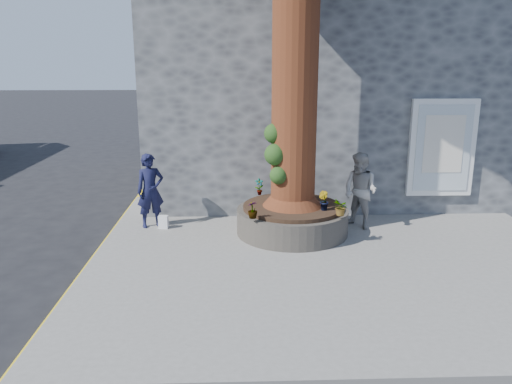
{
  "coord_description": "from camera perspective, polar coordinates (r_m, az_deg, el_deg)",
  "views": [
    {
      "loc": [
        -0.32,
        -7.86,
        3.58
      ],
      "look_at": [
        0.01,
        1.07,
        1.25
      ],
      "focal_mm": 35.0,
      "sensor_mm": 36.0,
      "label": 1
    }
  ],
  "objects": [
    {
      "name": "plant_c",
      "position": [
        9.41,
        -0.39,
        -2.03
      ],
      "size": [
        0.26,
        0.26,
        0.33
      ],
      "primitive_type": "imported",
      "rotation": [
        0.0,
        0.0,
        3.72
      ],
      "color": "gray",
      "rests_on": "planter"
    },
    {
      "name": "planter",
      "position": [
        10.42,
        4.16,
        -3.13
      ],
      "size": [
        2.3,
        2.3,
        0.6
      ],
      "color": "black",
      "rests_on": "pavement"
    },
    {
      "name": "plant_a",
      "position": [
        11.05,
        0.37,
        0.61
      ],
      "size": [
        0.22,
        0.17,
        0.37
      ],
      "primitive_type": "imported",
      "rotation": [
        0.0,
        0.0,
        0.22
      ],
      "color": "gray",
      "rests_on": "planter"
    },
    {
      "name": "shopping_bag",
      "position": [
        10.89,
        -10.54,
        -3.38
      ],
      "size": [
        0.21,
        0.14,
        0.28
      ],
      "primitive_type": "cube",
      "rotation": [
        0.0,
        0.0,
        -0.12
      ],
      "color": "white",
      "rests_on": "pavement"
    },
    {
      "name": "pavement",
      "position": [
        9.7,
        8.9,
        -6.84
      ],
      "size": [
        9.0,
        8.0,
        0.12
      ],
      "primitive_type": "cube",
      "color": "slate",
      "rests_on": "ground"
    },
    {
      "name": "plant_d",
      "position": [
        9.69,
        9.7,
        -1.74
      ],
      "size": [
        0.31,
        0.34,
        0.33
      ],
      "primitive_type": "imported",
      "rotation": [
        0.0,
        0.0,
        4.88
      ],
      "color": "gray",
      "rests_on": "planter"
    },
    {
      "name": "man",
      "position": [
        10.89,
        -11.98,
        0.15
      ],
      "size": [
        0.68,
        0.57,
        1.6
      ],
      "primitive_type": "imported",
      "rotation": [
        0.0,
        0.0,
        0.38
      ],
      "color": "black",
      "rests_on": "pavement"
    },
    {
      "name": "woman",
      "position": [
        10.8,
        11.83,
        0.12
      ],
      "size": [
        0.99,
        1.0,
        1.63
      ],
      "primitive_type": "imported",
      "rotation": [
        0.0,
        0.0,
        -0.84
      ],
      "color": "#9D9A97",
      "rests_on": "pavement"
    },
    {
      "name": "plant_b",
      "position": [
        10.01,
        7.72,
        -0.99
      ],
      "size": [
        0.29,
        0.29,
        0.38
      ],
      "primitive_type": "imported",
      "rotation": [
        0.0,
        0.0,
        2.2
      ],
      "color": "gray",
      "rests_on": "planter"
    },
    {
      "name": "stone_shop",
      "position": [
        15.32,
        8.72,
        12.88
      ],
      "size": [
        10.3,
        8.3,
        6.3
      ],
      "color": "#444649",
      "rests_on": "ground"
    },
    {
      "name": "yellow_line",
      "position": [
        9.94,
        -18.06,
        -7.25
      ],
      "size": [
        0.1,
        30.0,
        0.01
      ],
      "primitive_type": "cube",
      "color": "yellow",
      "rests_on": "ground"
    },
    {
      "name": "ground",
      "position": [
        8.64,
        0.19,
        -9.86
      ],
      "size": [
        120.0,
        120.0,
        0.0
      ],
      "primitive_type": "plane",
      "color": "black",
      "rests_on": "ground"
    }
  ]
}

